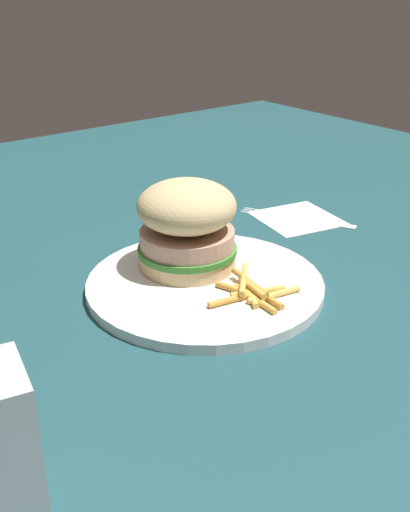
{
  "coord_description": "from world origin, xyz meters",
  "views": [
    {
      "loc": [
        0.47,
        -0.41,
        0.33
      ],
      "look_at": [
        -0.02,
        -0.02,
        0.04
      ],
      "focal_mm": 42.95,
      "sensor_mm": 36.0,
      "label": 1
    }
  ],
  "objects": [
    {
      "name": "ground_plane",
      "position": [
        0.0,
        0.0,
        0.0
      ],
      "size": [
        1.6,
        1.6,
        0.0
      ],
      "primitive_type": "plane",
      "color": "#1E474C"
    },
    {
      "name": "plate",
      "position": [
        -0.02,
        -0.02,
        0.01
      ],
      "size": [
        0.27,
        0.27,
        0.01
      ],
      "primitive_type": "cylinder",
      "color": "white",
      "rests_on": "ground_plane"
    },
    {
      "name": "sandwich",
      "position": [
        -0.06,
        -0.02,
        0.06
      ],
      "size": [
        0.12,
        0.12,
        0.11
      ],
      "color": "tan",
      "rests_on": "plate"
    },
    {
      "name": "fries_pile",
      "position": [
        0.04,
        -0.01,
        0.02
      ],
      "size": [
        0.09,
        0.1,
        0.01
      ],
      "color": "gold",
      "rests_on": "plate"
    },
    {
      "name": "napkin",
      "position": [
        -0.1,
        0.22,
        0.0
      ],
      "size": [
        0.13,
        0.13,
        0.0
      ],
      "primitive_type": "cube",
      "rotation": [
        0.0,
        0.0,
        -0.21
      ],
      "color": "white",
      "rests_on": "ground_plane"
    },
    {
      "name": "fork",
      "position": [
        -0.11,
        0.22,
        0.0
      ],
      "size": [
        0.16,
        0.09,
        0.0
      ],
      "color": "silver",
      "rests_on": "napkin"
    }
  ]
}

